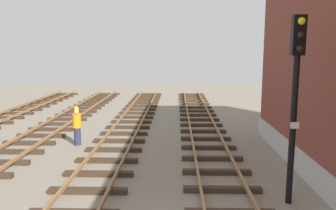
{
  "coord_description": "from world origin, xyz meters",
  "views": [
    {
      "loc": [
        -0.24,
        -6.29,
        4.49
      ],
      "look_at": [
        -0.68,
        11.02,
        1.67
      ],
      "focal_mm": 35.98,
      "sensor_mm": 36.0,
      "label": 1
    }
  ],
  "objects": [
    {
      "name": "signal_mast",
      "position": [
        3.11,
        3.21,
        3.41
      ],
      "size": [
        0.36,
        0.4,
        5.44
      ],
      "color": "black",
      "rests_on": "ground"
    },
    {
      "name": "track_worker_foreground",
      "position": [
        -4.97,
        9.21,
        0.93
      ],
      "size": [
        0.4,
        0.4,
        1.87
      ],
      "color": "#262D4C",
      "rests_on": "ground"
    }
  ]
}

